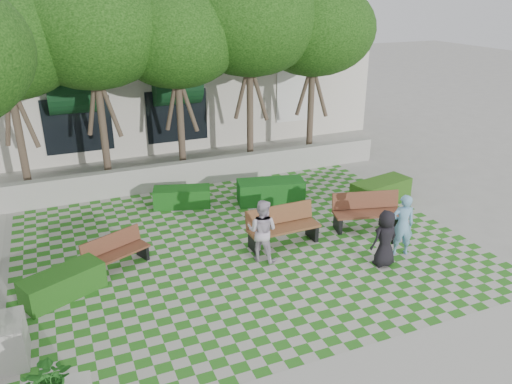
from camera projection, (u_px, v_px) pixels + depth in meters
name	position (u px, v px, depth m)	size (l,w,h in m)	color
ground	(261.00, 265.00, 12.88)	(90.00, 90.00, 0.00)	gray
lawn	(246.00, 248.00, 13.73)	(12.00, 12.00, 0.00)	#2B721E
retaining_wall	(193.00, 173.00, 17.99)	(15.00, 0.36, 0.90)	#9E9B93
bench_east	(367.00, 212.00, 14.71)	(2.13, 1.16, 1.07)	brown
bench_mid	(282.00, 227.00, 13.80)	(2.05, 0.72, 1.07)	brown
bench_west	(116.00, 253.00, 12.63)	(1.76, 1.19, 0.88)	#572E1D
hedge_east	(381.00, 191.00, 16.61)	(2.09, 0.83, 0.73)	#234B14
hedge_midright	(271.00, 191.00, 16.54)	(2.17, 0.87, 0.76)	#134717
hedge_midleft	(182.00, 197.00, 16.24)	(1.82, 0.73, 0.64)	#134A15
hedge_west	(63.00, 284.00, 11.48)	(1.83, 0.73, 0.64)	#1A4913
planter_back	(0.00, 341.00, 9.34)	(0.93, 0.93, 1.51)	#9E9B93
person_blue	(402.00, 225.00, 13.12)	(0.63, 0.41, 1.71)	#6DA3C7
person_dark	(385.00, 239.00, 12.62)	(0.74, 0.48, 1.51)	black
person_white	(262.00, 231.00, 12.84)	(0.82, 0.64, 1.69)	#C2B4C6
tree_row	(129.00, 39.00, 15.32)	(17.70, 13.40, 7.41)	#47382B
building	(164.00, 79.00, 24.26)	(18.00, 8.92, 5.15)	beige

